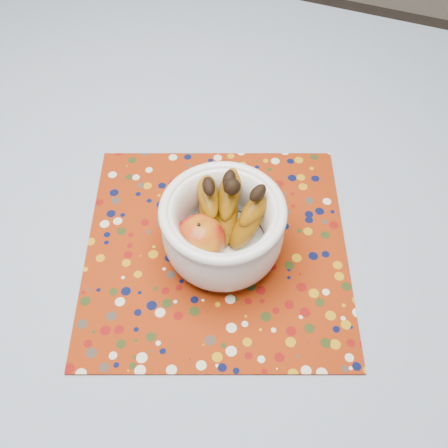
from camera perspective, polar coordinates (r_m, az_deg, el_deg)
name	(u,v)px	position (r m, az deg, el deg)	size (l,w,h in m)	color
table	(176,219)	(1.00, -5.22, 0.59)	(1.20, 1.20, 0.75)	brown
tablecloth	(173,191)	(0.94, -5.59, 3.54)	(1.32, 1.32, 0.01)	#607BA0
placemat	(216,248)	(0.85, -0.83, -2.65)	(0.42, 0.42, 0.00)	maroon
fruit_bowl	(224,222)	(0.80, 0.01, 0.17)	(0.19, 0.20, 0.14)	white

